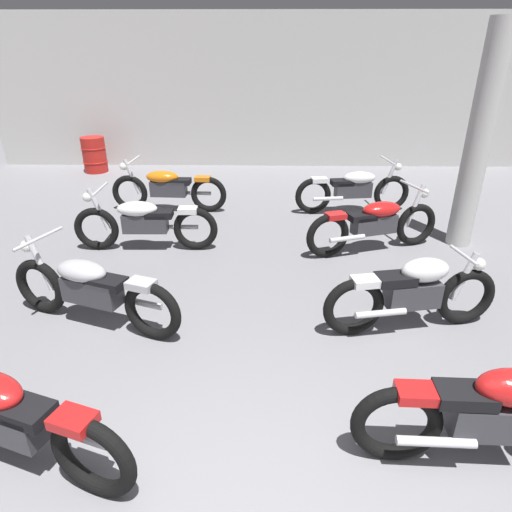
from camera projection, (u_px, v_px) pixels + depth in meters
The scene contains 11 objects.
back_wall at pixel (261, 92), 10.98m from camera, with size 13.45×0.24×3.60m, color #BCBAB7.
support_pillar at pixel (479, 141), 6.38m from camera, with size 0.36×0.36×3.20m, color #BCBAB7.
motorcycle_left_row_0 at pixel (2, 415), 3.17m from camera, with size 2.09×0.93×0.97m.
motorcycle_left_row_1 at pixel (91, 289), 4.82m from camera, with size 2.08×0.95×0.97m.
motorcycle_left_row_2 at pixel (144, 222), 6.67m from camera, with size 2.17×0.68×0.97m.
motorcycle_left_row_3 at pixel (168, 188), 8.27m from camera, with size 2.17×0.68×0.97m.
motorcycle_right_row_0 at pixel (492, 415), 3.16m from camera, with size 1.97×0.48×0.88m.
motorcycle_right_row_1 at pixel (414, 292), 4.74m from camera, with size 1.96×0.61×0.88m.
motorcycle_right_row_2 at pixel (375, 223), 6.62m from camera, with size 2.10×0.92×0.97m.
motorcycle_right_row_3 at pixel (354, 188), 8.22m from camera, with size 2.17×0.68×0.97m.
oil_drum at pixel (94, 155), 10.90m from camera, with size 0.59×0.59×0.85m.
Camera 1 is at (0.09, -1.48, 2.84)m, focal length 31.17 mm.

